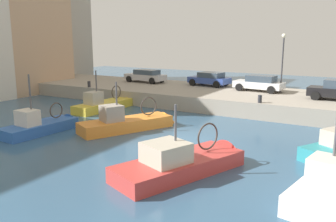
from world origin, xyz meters
The scene contains 14 objects.
water_surface centered at (0.00, 0.00, 0.00)m, with size 80.00×80.00×0.00m, color #335675.
quay_wall centered at (11.50, 0.00, 0.60)m, with size 9.00×56.00×1.20m, color #9E9384.
fishing_boat_orange centered at (0.52, 4.21, 0.12)m, with size 6.76×4.42×3.88m.
fishing_boat_red centered at (-4.08, -2.16, 0.14)m, with size 6.98×4.24×3.96m.
fishing_boat_yellow centered at (4.68, 9.72, 0.12)m, with size 6.34×2.08×3.96m.
fishing_boat_blue centered at (-2.65, 8.45, 0.12)m, with size 5.59×2.16×4.37m.
parked_car_blue centered at (13.89, 4.73, 1.88)m, with size 2.38×4.03×1.30m.
parked_car_silver centered at (13.08, 11.53, 1.88)m, with size 2.10×4.47×1.30m.
parked_car_white centered at (12.81, -0.36, 1.90)m, with size 2.20×4.25×1.36m.
mooring_bollard_south centered at (7.35, -2.00, 1.48)m, with size 0.28×0.28×0.55m, color #2D2D33.
mooring_bollard_mid centered at (7.35, 14.00, 1.48)m, with size 0.28×0.28×0.55m, color #2D2D33.
quay_streetlamp centered at (13.00, -2.12, 4.45)m, with size 0.36×0.36×4.83m.
waterfront_building_west centered at (8.20, 24.40, 9.11)m, with size 8.02×8.02×18.19m.
waterfront_building_west_mid centered at (14.92, 28.02, 9.81)m, with size 8.94×7.90×19.57m.
Camera 1 is at (-16.85, -8.74, 5.64)m, focal length 37.53 mm.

